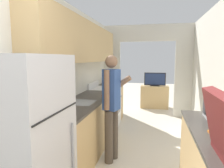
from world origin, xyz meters
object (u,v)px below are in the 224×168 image
refrigerator (22,151)px  tv_cabinet (154,97)px  person (111,106)px  range_oven (105,107)px  television (155,79)px

refrigerator → tv_cabinet: bearing=77.9°
refrigerator → person: bearing=73.1°
tv_cabinet → range_oven: bearing=-118.7°
range_oven → television: television is taller
range_oven → television: (1.12, 2.01, 0.46)m
tv_cabinet → television: television is taller
range_oven → tv_cabinet: range_oven is taller
tv_cabinet → person: bearing=-100.0°
refrigerator → television: size_ratio=2.45×
range_oven → refrigerator: bearing=-89.3°
person → refrigerator: bearing=178.6°
refrigerator → person: (0.45, 1.49, 0.07)m
refrigerator → range_oven: refrigerator is taller
person → television: person is taller
person → tv_cabinet: size_ratio=1.88×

